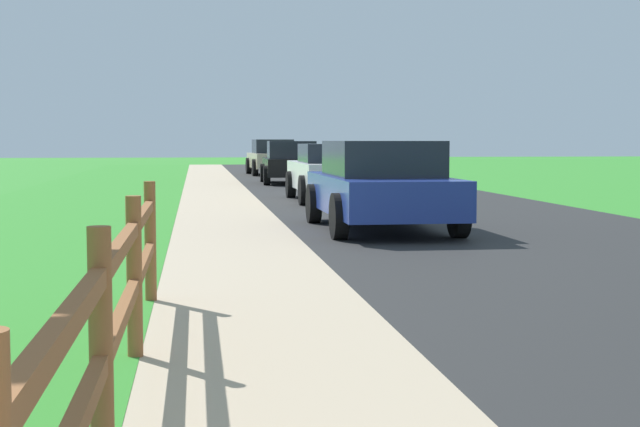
{
  "coord_description": "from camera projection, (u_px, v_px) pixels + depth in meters",
  "views": [
    {
      "loc": [
        -1.59,
        0.43,
        1.54
      ],
      "look_at": [
        -0.43,
        9.26,
        0.84
      ],
      "focal_mm": 52.91,
      "sensor_mm": 36.0,
      "label": 1
    }
  ],
  "objects": [
    {
      "name": "ground_plane",
      "position": [
        258.0,
        199.0,
        24.62
      ],
      "size": [
        120.0,
        120.0,
        0.0
      ],
      "primitive_type": "plane",
      "color": "#348D2D"
    },
    {
      "name": "road_asphalt",
      "position": [
        375.0,
        194.0,
        27.05
      ],
      "size": [
        7.0,
        66.0,
        0.01
      ],
      "primitive_type": "cube",
      "color": "#292929",
      "rests_on": "ground"
    },
    {
      "name": "curb_concrete",
      "position": [
        145.0,
        195.0,
        26.2
      ],
      "size": [
        6.0,
        66.0,
        0.01
      ],
      "primitive_type": "cube",
      "color": "tan",
      "rests_on": "ground"
    },
    {
      "name": "grass_verge",
      "position": [
        90.0,
        196.0,
        26.01
      ],
      "size": [
        5.0,
        66.0,
        0.0
      ],
      "primitive_type": "cube",
      "color": "#348D2D",
      "rests_on": "ground"
    },
    {
      "name": "rail_fence",
      "position": [
        101.0,
        331.0,
        4.3
      ],
      "size": [
        0.11,
        9.55,
        1.15
      ],
      "color": "brown",
      "rests_on": "ground"
    },
    {
      "name": "parked_suv_blue",
      "position": [
        381.0,
        184.0,
        16.08
      ],
      "size": [
        2.16,
        4.8,
        1.52
      ],
      "color": "navy",
      "rests_on": "ground"
    },
    {
      "name": "parked_car_white",
      "position": [
        333.0,
        172.0,
        23.68
      ],
      "size": [
        2.05,
        4.81,
        1.44
      ],
      "color": "white",
      "rests_on": "ground"
    },
    {
      "name": "parked_car_black",
      "position": [
        291.0,
        163.0,
        33.37
      ],
      "size": [
        2.15,
        4.26,
        1.5
      ],
      "color": "black",
      "rests_on": "ground"
    },
    {
      "name": "parked_car_beige",
      "position": [
        273.0,
        157.0,
        41.76
      ],
      "size": [
        2.25,
        4.52,
        1.57
      ],
      "color": "#C6B793",
      "rests_on": "ground"
    }
  ]
}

